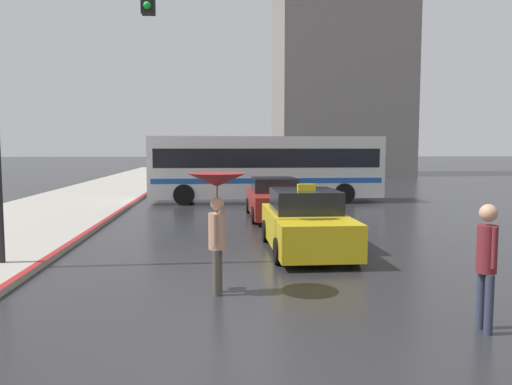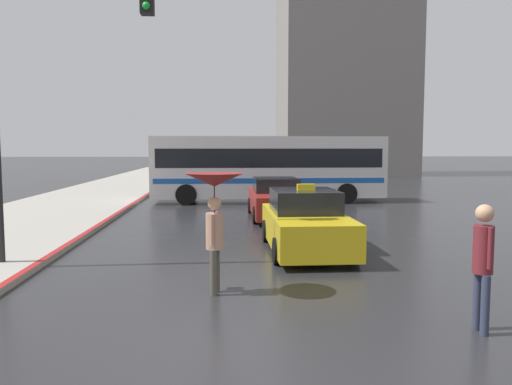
{
  "view_description": "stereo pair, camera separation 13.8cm",
  "coord_description": "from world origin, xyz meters",
  "px_view_note": "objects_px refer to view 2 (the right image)",
  "views": [
    {
      "loc": [
        -0.57,
        -5.53,
        2.57
      ],
      "look_at": [
        0.5,
        7.66,
        1.4
      ],
      "focal_mm": 35.0,
      "sensor_mm": 36.0,
      "label": 1
    },
    {
      "loc": [
        -0.43,
        -5.54,
        2.57
      ],
      "look_at": [
        0.5,
        7.66,
        1.4
      ],
      "focal_mm": 35.0,
      "sensor_mm": 36.0,
      "label": 2
    }
  ],
  "objects_px": {
    "taxi": "(305,223)",
    "sedan_red": "(276,199)",
    "pedestrian_with_umbrella": "(214,197)",
    "traffic_light": "(54,59)",
    "pedestrian_man": "(483,258)",
    "city_bus": "(268,166)"
  },
  "relations": [
    {
      "from": "city_bus",
      "to": "pedestrian_with_umbrella",
      "type": "xyz_separation_m",
      "value": [
        -2.37,
        -15.17,
        -0.02
      ]
    },
    {
      "from": "pedestrian_with_umbrella",
      "to": "traffic_light",
      "type": "height_order",
      "value": "traffic_light"
    },
    {
      "from": "taxi",
      "to": "traffic_light",
      "type": "height_order",
      "value": "traffic_light"
    },
    {
      "from": "pedestrian_with_umbrella",
      "to": "taxi",
      "type": "bearing_deg",
      "value": -18.51
    },
    {
      "from": "pedestrian_with_umbrella",
      "to": "traffic_light",
      "type": "bearing_deg",
      "value": 69.79
    },
    {
      "from": "taxi",
      "to": "sedan_red",
      "type": "bearing_deg",
      "value": -89.36
    },
    {
      "from": "taxi",
      "to": "pedestrian_with_umbrella",
      "type": "bearing_deg",
      "value": 57.97
    },
    {
      "from": "taxi",
      "to": "traffic_light",
      "type": "relative_size",
      "value": 0.67
    },
    {
      "from": "pedestrian_with_umbrella",
      "to": "traffic_light",
      "type": "relative_size",
      "value": 0.33
    },
    {
      "from": "pedestrian_with_umbrella",
      "to": "city_bus",
      "type": "bearing_deg",
      "value": 4.65
    },
    {
      "from": "city_bus",
      "to": "traffic_light",
      "type": "xyz_separation_m",
      "value": [
        -5.74,
        -12.92,
        2.72
      ]
    },
    {
      "from": "city_bus",
      "to": "pedestrian_man",
      "type": "relative_size",
      "value": 6.07
    },
    {
      "from": "city_bus",
      "to": "pedestrian_man",
      "type": "height_order",
      "value": "city_bus"
    },
    {
      "from": "taxi",
      "to": "sedan_red",
      "type": "xyz_separation_m",
      "value": [
        -0.07,
        6.1,
        -0.02
      ]
    },
    {
      "from": "taxi",
      "to": "traffic_light",
      "type": "bearing_deg",
      "value": 13.01
    },
    {
      "from": "taxi",
      "to": "city_bus",
      "type": "xyz_separation_m",
      "value": [
        0.15,
        11.62,
        1.04
      ]
    },
    {
      "from": "traffic_light",
      "to": "sedan_red",
      "type": "bearing_deg",
      "value": 53.21
    },
    {
      "from": "sedan_red",
      "to": "city_bus",
      "type": "distance_m",
      "value": 5.63
    },
    {
      "from": "city_bus",
      "to": "pedestrian_man",
      "type": "xyz_separation_m",
      "value": [
        1.36,
        -17.32,
        -0.67
      ]
    },
    {
      "from": "pedestrian_with_umbrella",
      "to": "pedestrian_man",
      "type": "xyz_separation_m",
      "value": [
        3.73,
        -2.14,
        -0.65
      ]
    },
    {
      "from": "sedan_red",
      "to": "pedestrian_with_umbrella",
      "type": "height_order",
      "value": "pedestrian_with_umbrella"
    },
    {
      "from": "sedan_red",
      "to": "pedestrian_with_umbrella",
      "type": "relative_size",
      "value": 2.19
    }
  ]
}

